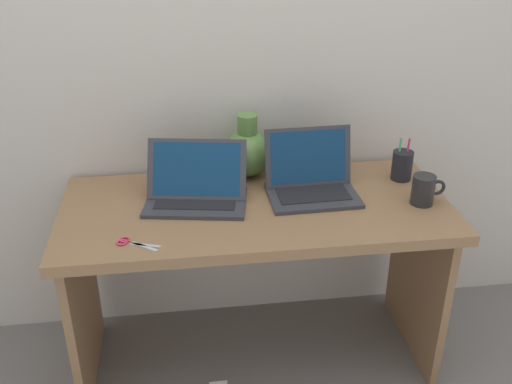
% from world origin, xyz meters
% --- Properties ---
extents(ground_plane, '(6.00, 6.00, 0.00)m').
position_xyz_m(ground_plane, '(0.00, 0.00, 0.00)').
color(ground_plane, slate).
extents(back_wall, '(4.40, 0.04, 2.40)m').
position_xyz_m(back_wall, '(0.00, 0.35, 1.20)').
color(back_wall, beige).
rests_on(back_wall, ground).
extents(desk, '(1.40, 0.63, 0.72)m').
position_xyz_m(desk, '(0.00, 0.00, 0.56)').
color(desk, olive).
rests_on(desk, ground).
extents(laptop_left, '(0.39, 0.29, 0.21)m').
position_xyz_m(laptop_left, '(-0.21, 0.06, 0.77)').
color(laptop_left, '#333338').
rests_on(laptop_left, desk).
extents(laptop_right, '(0.33, 0.25, 0.23)m').
position_xyz_m(laptop_right, '(0.21, 0.07, 0.78)').
color(laptop_right, '#333338').
rests_on(laptop_right, desk).
extents(green_vase, '(0.19, 0.19, 0.25)m').
position_xyz_m(green_vase, '(0.00, 0.25, 0.81)').
color(green_vase, '#5B843D').
rests_on(green_vase, desk).
extents(coffee_mug, '(0.12, 0.08, 0.11)m').
position_xyz_m(coffee_mug, '(0.60, -0.07, 0.77)').
color(coffee_mug, black).
rests_on(coffee_mug, desk).
extents(pen_cup, '(0.08, 0.08, 0.17)m').
position_xyz_m(pen_cup, '(0.59, 0.13, 0.77)').
color(pen_cup, black).
rests_on(pen_cup, desk).
extents(scissors, '(0.14, 0.10, 0.01)m').
position_xyz_m(scissors, '(-0.43, -0.21, 0.72)').
color(scissors, '#B7B7BC').
rests_on(scissors, desk).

